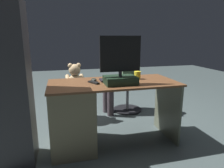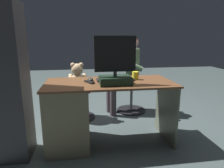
# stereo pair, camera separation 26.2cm
# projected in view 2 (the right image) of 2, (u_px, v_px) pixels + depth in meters

# --- Properties ---
(ground_plane) EXTENTS (10.00, 10.00, 0.00)m
(ground_plane) POSITION_uv_depth(u_px,v_px,m) (105.00, 125.00, 2.78)
(ground_plane) COLOR #404C4C
(desk) EXTENTS (1.39, 0.65, 0.72)m
(desk) POSITION_uv_depth(u_px,v_px,m) (76.00, 113.00, 2.22)
(desk) COLOR brown
(desk) RESTS_ON ground_plane
(monitor) EXTENTS (0.42, 0.25, 0.49)m
(monitor) POSITION_uv_depth(u_px,v_px,m) (115.00, 70.00, 2.06)
(monitor) COLOR black
(monitor) RESTS_ON desk
(keyboard) EXTENTS (0.42, 0.14, 0.02)m
(keyboard) POSITION_uv_depth(u_px,v_px,m) (115.00, 79.00, 2.27)
(keyboard) COLOR black
(keyboard) RESTS_ON desk
(computer_mouse) EXTENTS (0.06, 0.10, 0.04)m
(computer_mouse) POSITION_uv_depth(u_px,v_px,m) (91.00, 79.00, 2.23)
(computer_mouse) COLOR #242620
(computer_mouse) RESTS_ON desk
(cup) EXTENTS (0.07, 0.07, 0.09)m
(cup) POSITION_uv_depth(u_px,v_px,m) (135.00, 76.00, 2.31)
(cup) COLOR yellow
(cup) RESTS_ON desk
(tv_remote) EXTENTS (0.11, 0.15, 0.02)m
(tv_remote) POSITION_uv_depth(u_px,v_px,m) (89.00, 82.00, 2.15)
(tv_remote) COLOR black
(tv_remote) RESTS_ON desk
(office_chair_teddy) EXTENTS (0.48, 0.48, 0.46)m
(office_chair_teddy) POSITION_uv_depth(u_px,v_px,m) (78.00, 101.00, 2.98)
(office_chair_teddy) COLOR black
(office_chair_teddy) RESTS_ON ground_plane
(teddy_bear) EXTENTS (0.26, 0.26, 0.37)m
(teddy_bear) POSITION_uv_depth(u_px,v_px,m) (77.00, 77.00, 2.91)
(teddy_bear) COLOR tan
(teddy_bear) RESTS_ON office_chair_teddy
(visitor_chair) EXTENTS (0.47, 0.47, 0.46)m
(visitor_chair) POSITION_uv_depth(u_px,v_px,m) (131.00, 96.00, 3.26)
(visitor_chair) COLOR black
(visitor_chair) RESTS_ON ground_plane
(person) EXTENTS (0.54, 0.55, 1.21)m
(person) POSITION_uv_depth(u_px,v_px,m) (127.00, 69.00, 3.14)
(person) COLOR #5A7654
(person) RESTS_ON ground_plane
(equipment_rack) EXTENTS (0.44, 0.36, 1.51)m
(equipment_rack) POSITION_uv_depth(u_px,v_px,m) (2.00, 84.00, 1.91)
(equipment_rack) COLOR #323032
(equipment_rack) RESTS_ON ground_plane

